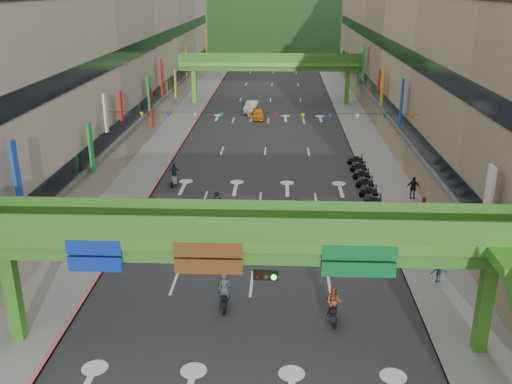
% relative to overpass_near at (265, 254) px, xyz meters
% --- Properties ---
extents(road_slab, '(18.00, 140.00, 0.02)m').
position_rel_overpass_near_xyz_m(road_slab, '(-0.93, 44.62, -5.20)').
color(road_slab, '#28282B').
rests_on(road_slab, ground).
extents(sidewalk_left, '(4.00, 140.00, 0.15)m').
position_rel_overpass_near_xyz_m(sidewalk_left, '(-11.93, 44.62, -5.13)').
color(sidewalk_left, gray).
rests_on(sidewalk_left, ground).
extents(sidewalk_right, '(4.00, 140.00, 0.15)m').
position_rel_overpass_near_xyz_m(sidewalk_right, '(10.07, 44.62, -5.13)').
color(sidewalk_right, gray).
rests_on(sidewalk_right, ground).
extents(curb_left, '(0.20, 140.00, 0.18)m').
position_rel_overpass_near_xyz_m(curb_left, '(-10.03, 44.62, -5.12)').
color(curb_left, '#CC5959').
rests_on(curb_left, ground).
extents(curb_right, '(0.20, 140.00, 0.18)m').
position_rel_overpass_near_xyz_m(curb_right, '(8.17, 44.62, -5.12)').
color(curb_right, gray).
rests_on(curb_right, ground).
extents(building_row_left, '(12.80, 95.00, 19.00)m').
position_rel_overpass_near_xyz_m(building_row_left, '(-19.86, 44.62, 4.25)').
color(building_row_left, '#9E937F').
rests_on(building_row_left, ground).
extents(building_row_right, '(12.80, 95.00, 19.00)m').
position_rel_overpass_near_xyz_m(building_row_right, '(18.00, 44.62, 4.25)').
color(building_row_right, gray).
rests_on(building_row_right, ground).
extents(overpass_near, '(28.00, 12.27, 7.10)m').
position_rel_overpass_near_xyz_m(overpass_near, '(0.00, 0.00, 0.00)').
color(overpass_near, '#4C9E2D').
rests_on(overpass_near, ground).
extents(overpass_far, '(28.00, 2.20, 7.10)m').
position_rel_overpass_near_xyz_m(overpass_far, '(-0.93, 59.62, 0.20)').
color(overpass_far, '#4C9E2D').
rests_on(overpass_far, ground).
extents(hill_left, '(168.00, 140.00, 112.00)m').
position_rel_overpass_near_xyz_m(hill_left, '(-15.93, 154.62, -5.21)').
color(hill_left, '#1C4419').
rests_on(hill_left, ground).
extents(hill_right, '(208.00, 176.00, 128.00)m').
position_rel_overpass_near_xyz_m(hill_right, '(24.07, 174.62, -5.21)').
color(hill_right, '#1C4419').
rests_on(hill_right, ground).
extents(bunting_string, '(26.00, 0.36, 0.47)m').
position_rel_overpass_near_xyz_m(bunting_string, '(-0.93, 24.62, 0.75)').
color(bunting_string, black).
rests_on(bunting_string, ground).
extents(scooter_rider_near, '(0.67, 1.60, 2.11)m').
position_rel_overpass_near_xyz_m(scooter_rider_near, '(-2.22, 3.88, -4.21)').
color(scooter_rider_near, black).
rests_on(scooter_rider_near, ground).
extents(scooter_rider_mid, '(0.91, 1.60, 2.03)m').
position_rel_overpass_near_xyz_m(scooter_rider_mid, '(3.44, 2.84, -4.16)').
color(scooter_rider_mid, black).
rests_on(scooter_rider_mid, ground).
extents(scooter_rider_left, '(1.04, 1.57, 2.01)m').
position_rel_overpass_near_xyz_m(scooter_rider_left, '(-8.43, 23.45, -4.20)').
color(scooter_rider_left, '#9C9CA5').
rests_on(scooter_rider_left, ground).
extents(scooter_rider_far, '(0.81, 1.60, 1.94)m').
position_rel_overpass_near_xyz_m(scooter_rider_far, '(-4.06, 17.17, -4.23)').
color(scooter_rider_far, maroon).
rests_on(scooter_rider_far, ground).
extents(parked_scooter_row, '(1.60, 11.55, 1.08)m').
position_rel_overpass_near_xyz_m(parked_scooter_row, '(7.87, 24.62, -4.68)').
color(parked_scooter_row, black).
rests_on(parked_scooter_row, ground).
extents(car_silver, '(2.25, 4.82, 1.53)m').
position_rel_overpass_near_xyz_m(car_silver, '(-3.26, 53.76, -4.44)').
color(car_silver, '#ACABB1').
rests_on(car_silver, ground).
extents(car_yellow, '(1.79, 4.10, 1.37)m').
position_rel_overpass_near_xyz_m(car_yellow, '(-2.26, 49.80, -4.52)').
color(car_yellow, orange).
rests_on(car_yellow, ground).
extents(pedestrian_red, '(0.91, 0.84, 1.51)m').
position_rel_overpass_near_xyz_m(pedestrian_red, '(11.27, 17.05, -4.45)').
color(pedestrian_red, maroon).
rests_on(pedestrian_red, ground).
extents(pedestrian_dark, '(1.08, 0.45, 1.83)m').
position_rel_overpass_near_xyz_m(pedestrian_dark, '(11.27, 20.83, -4.29)').
color(pedestrian_dark, black).
rests_on(pedestrian_dark, ground).
extents(pedestrian_blue, '(0.77, 0.58, 1.50)m').
position_rel_overpass_near_xyz_m(pedestrian_blue, '(9.83, 7.09, -4.46)').
color(pedestrian_blue, '#2A374D').
rests_on(pedestrian_blue, ground).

